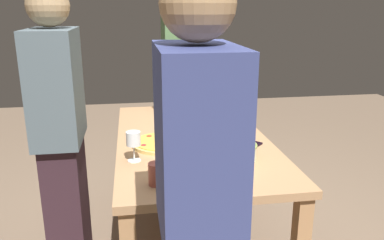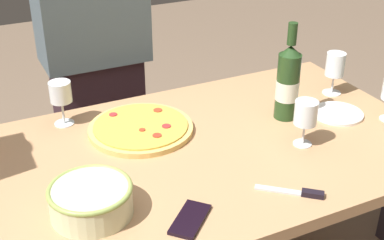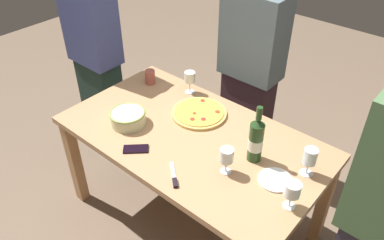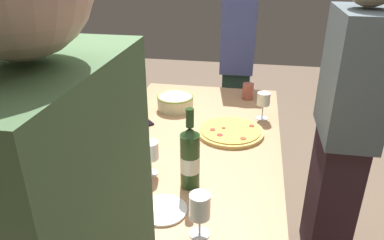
{
  "view_description": "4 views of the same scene",
  "coord_description": "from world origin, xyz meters",
  "px_view_note": "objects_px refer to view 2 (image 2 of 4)",
  "views": [
    {
      "loc": [
        -2.22,
        0.35,
        1.52
      ],
      "look_at": [
        0.0,
        0.0,
        0.86
      ],
      "focal_mm": 36.33,
      "sensor_mm": 36.0,
      "label": 1
    },
    {
      "loc": [
        -0.63,
        -1.3,
        1.64
      ],
      "look_at": [
        0.0,
        0.0,
        0.86
      ],
      "focal_mm": 49.61,
      "sensor_mm": 36.0,
      "label": 2
    },
    {
      "loc": [
        1.17,
        -1.36,
        2.19
      ],
      "look_at": [
        0.0,
        0.0,
        0.86
      ],
      "focal_mm": 35.78,
      "sensor_mm": 36.0,
      "label": 3
    },
    {
      "loc": [
        1.64,
        0.29,
        1.65
      ],
      "look_at": [
        0.0,
        0.0,
        0.86
      ],
      "focal_mm": 34.13,
      "sensor_mm": 36.0,
      "label": 4
    }
  ],
  "objects_px": {
    "wine_glass_far_left": "(61,94)",
    "side_plate": "(338,114)",
    "pizza_knife": "(299,192)",
    "dining_table": "(192,175)",
    "serving_bowl": "(91,199)",
    "wine_bottle": "(288,82)",
    "wine_glass_far_right": "(306,115)",
    "wine_glass_near_pizza": "(335,67)",
    "cell_phone": "(190,219)",
    "person_host": "(95,55)",
    "pizza": "(141,128)"
  },
  "relations": [
    {
      "from": "wine_bottle",
      "to": "cell_phone",
      "type": "relative_size",
      "value": 2.42
    },
    {
      "from": "serving_bowl",
      "to": "pizza",
      "type": "bearing_deg",
      "value": 52.63
    },
    {
      "from": "wine_glass_near_pizza",
      "to": "pizza_knife",
      "type": "xyz_separation_m",
      "value": [
        -0.51,
        -0.49,
        -0.11
      ]
    },
    {
      "from": "pizza",
      "to": "wine_glass_far_left",
      "type": "bearing_deg",
      "value": 143.36
    },
    {
      "from": "wine_glass_near_pizza",
      "to": "person_host",
      "type": "height_order",
      "value": "person_host"
    },
    {
      "from": "pizza",
      "to": "person_host",
      "type": "distance_m",
      "value": 0.57
    },
    {
      "from": "side_plate",
      "to": "cell_phone",
      "type": "height_order",
      "value": "same"
    },
    {
      "from": "pizza",
      "to": "wine_glass_far_right",
      "type": "distance_m",
      "value": 0.55
    },
    {
      "from": "serving_bowl",
      "to": "cell_phone",
      "type": "relative_size",
      "value": 1.56
    },
    {
      "from": "pizza",
      "to": "wine_glass_far_left",
      "type": "height_order",
      "value": "wine_glass_far_left"
    },
    {
      "from": "serving_bowl",
      "to": "wine_glass_far_left",
      "type": "height_order",
      "value": "wine_glass_far_left"
    },
    {
      "from": "wine_bottle",
      "to": "side_plate",
      "type": "relative_size",
      "value": 1.92
    },
    {
      "from": "pizza",
      "to": "wine_glass_near_pizza",
      "type": "relative_size",
      "value": 2.14
    },
    {
      "from": "side_plate",
      "to": "pizza_knife",
      "type": "xyz_separation_m",
      "value": [
        -0.41,
        -0.33,
        0.0
      ]
    },
    {
      "from": "wine_glass_near_pizza",
      "to": "wine_glass_far_right",
      "type": "height_order",
      "value": "wine_glass_near_pizza"
    },
    {
      "from": "wine_glass_far_left",
      "to": "pizza",
      "type": "bearing_deg",
      "value": -36.64
    },
    {
      "from": "wine_glass_near_pizza",
      "to": "pizza_knife",
      "type": "relative_size",
      "value": 1.03
    },
    {
      "from": "wine_bottle",
      "to": "person_host",
      "type": "xyz_separation_m",
      "value": [
        -0.49,
        0.69,
        -0.06
      ]
    },
    {
      "from": "dining_table",
      "to": "wine_glass_far_right",
      "type": "relative_size",
      "value": 10.31
    },
    {
      "from": "wine_glass_far_right",
      "to": "pizza",
      "type": "bearing_deg",
      "value": 144.95
    },
    {
      "from": "person_host",
      "to": "wine_glass_far_right",
      "type": "bearing_deg",
      "value": 19.44
    },
    {
      "from": "serving_bowl",
      "to": "wine_bottle",
      "type": "bearing_deg",
      "value": 16.82
    },
    {
      "from": "cell_phone",
      "to": "person_host",
      "type": "height_order",
      "value": "person_host"
    },
    {
      "from": "dining_table",
      "to": "side_plate",
      "type": "relative_size",
      "value": 8.81
    },
    {
      "from": "wine_bottle",
      "to": "wine_glass_far_right",
      "type": "relative_size",
      "value": 2.24
    },
    {
      "from": "wine_glass_far_right",
      "to": "side_plate",
      "type": "relative_size",
      "value": 0.85
    },
    {
      "from": "person_host",
      "to": "pizza_knife",
      "type": "bearing_deg",
      "value": 6.5
    },
    {
      "from": "wine_glass_far_right",
      "to": "cell_phone",
      "type": "distance_m",
      "value": 0.54
    },
    {
      "from": "wine_bottle",
      "to": "wine_glass_far_right",
      "type": "distance_m",
      "value": 0.19
    },
    {
      "from": "cell_phone",
      "to": "serving_bowl",
      "type": "bearing_deg",
      "value": 13.79
    },
    {
      "from": "dining_table",
      "to": "side_plate",
      "type": "xyz_separation_m",
      "value": [
        0.58,
        -0.01,
        0.1
      ]
    },
    {
      "from": "pizza",
      "to": "cell_phone",
      "type": "distance_m",
      "value": 0.5
    },
    {
      "from": "wine_glass_far_left",
      "to": "pizza_knife",
      "type": "height_order",
      "value": "wine_glass_far_left"
    },
    {
      "from": "person_host",
      "to": "pizza",
      "type": "bearing_deg",
      "value": -8.01
    },
    {
      "from": "pizza",
      "to": "wine_bottle",
      "type": "distance_m",
      "value": 0.53
    },
    {
      "from": "wine_glass_near_pizza",
      "to": "wine_glass_far_left",
      "type": "relative_size",
      "value": 1.05
    },
    {
      "from": "cell_phone",
      "to": "pizza_knife",
      "type": "relative_size",
      "value": 0.89
    },
    {
      "from": "wine_glass_far_left",
      "to": "cell_phone",
      "type": "distance_m",
      "value": 0.7
    },
    {
      "from": "serving_bowl",
      "to": "wine_glass_near_pizza",
      "type": "relative_size",
      "value": 1.35
    },
    {
      "from": "wine_glass_far_left",
      "to": "pizza_knife",
      "type": "xyz_separation_m",
      "value": [
        0.49,
        -0.69,
        -0.11
      ]
    },
    {
      "from": "serving_bowl",
      "to": "person_host",
      "type": "height_order",
      "value": "person_host"
    },
    {
      "from": "wine_glass_far_left",
      "to": "wine_glass_near_pizza",
      "type": "bearing_deg",
      "value": -11.69
    },
    {
      "from": "wine_glass_far_left",
      "to": "side_plate",
      "type": "relative_size",
      "value": 0.87
    },
    {
      "from": "cell_phone",
      "to": "pizza",
      "type": "bearing_deg",
      "value": -49.86
    },
    {
      "from": "serving_bowl",
      "to": "cell_phone",
      "type": "bearing_deg",
      "value": -32.57
    },
    {
      "from": "wine_bottle",
      "to": "dining_table",
      "type": "bearing_deg",
      "value": -171.01
    },
    {
      "from": "wine_bottle",
      "to": "person_host",
      "type": "bearing_deg",
      "value": 125.31
    },
    {
      "from": "dining_table",
      "to": "wine_glass_far_left",
      "type": "distance_m",
      "value": 0.52
    },
    {
      "from": "pizza",
      "to": "side_plate",
      "type": "distance_m",
      "value": 0.71
    },
    {
      "from": "pizza",
      "to": "wine_glass_far_right",
      "type": "relative_size",
      "value": 2.29
    }
  ]
}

